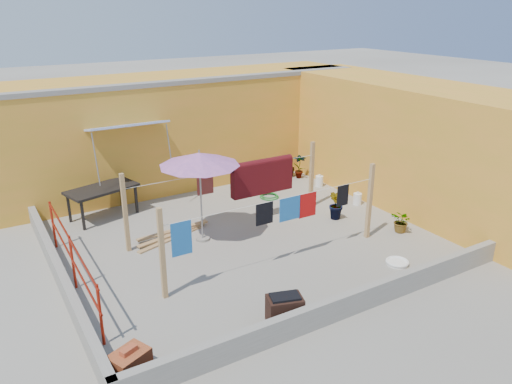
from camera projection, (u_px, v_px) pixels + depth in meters
ground at (245, 239)px, 11.63m from camera, size 80.00×80.00×0.00m
wall_back at (182, 128)px, 15.07m from camera, size 11.00×3.27×3.21m
wall_right at (410, 142)px, 13.56m from camera, size 2.40×9.00×3.20m
parapet_front at (346, 305)px, 8.67m from camera, size 8.30×0.16×0.44m
parapet_left at (60, 276)px, 9.59m from camera, size 0.16×7.30×0.44m
red_railing at (72, 254)px, 9.36m from camera, size 0.05×4.20×1.10m
clothesline_rig at (261, 183)px, 12.02m from camera, size 5.09×2.35×1.80m
patio_umbrella at (199, 160)px, 10.89m from camera, size 2.22×2.22×2.16m
outdoor_table at (102, 191)px, 12.55m from camera, size 1.88×1.29×0.80m
brick_stack at (130, 363)px, 7.27m from camera, size 0.66×0.59×0.48m
lumber_pile at (172, 235)px, 11.69m from camera, size 1.97×0.75×0.12m
brazier at (285, 309)px, 8.47m from camera, size 0.68×0.55×0.53m
white_basin at (397, 262)px, 10.46m from camera, size 0.49×0.49×0.08m
water_jug_a at (319, 181)px, 14.93m from camera, size 0.23×0.23×0.37m
water_jug_b at (357, 199)px, 13.57m from camera, size 0.23×0.23×0.36m
green_hose at (269, 196)px, 14.10m from camera, size 0.55×0.55×0.08m
plant_back_a at (267, 171)px, 14.94m from camera, size 0.88×0.79×0.87m
plant_back_b at (289, 166)px, 15.72m from camera, size 0.39×0.39×0.68m
plant_right_a at (299, 166)px, 15.57m from camera, size 0.50×0.49×0.79m
plant_right_b at (337, 205)px, 12.53m from camera, size 0.43×0.49×0.79m
plant_right_c at (402, 221)px, 11.86m from camera, size 0.50×0.56×0.56m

